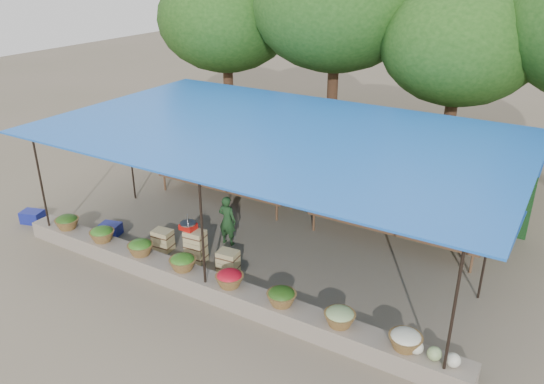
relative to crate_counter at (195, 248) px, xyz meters
The scene contains 16 objects.
ground 2.17m from the crate_counter, 58.22° to the left, with size 60.00×60.00×0.00m, color #69614D.
stone_curb 1.47m from the crate_counter, 39.34° to the right, with size 10.60×0.55×0.40m, color gray.
stall_canopy 3.23m from the crate_counter, 59.12° to the left, with size 10.80×6.60×2.82m.
produce_baskets 1.41m from the crate_counter, 41.96° to the right, with size 8.98×0.58×0.34m.
netting_backdrop 5.19m from the crate_counter, 77.20° to the left, with size 10.60×0.06×2.50m, color #19471F.
tree_row 9.20m from the crate_counter, 78.34° to the left, with size 16.51×5.50×7.12m.
fruit_table_left 3.47m from the crate_counter, 113.21° to the left, with size 4.21×0.95×0.93m.
fruit_table_right 4.84m from the crate_counter, 41.11° to the left, with size 4.21×0.95×0.93m.
crate_counter is the anchor object (origin of this frame).
weighing_scale 0.57m from the crate_counter, behind, with size 0.36×0.36×0.38m.
vendor_seated 1.10m from the crate_counter, 79.40° to the left, with size 0.46×0.30×1.26m, color #1C3E1D.
customer_left 4.19m from the crate_counter, 122.22° to the left, with size 0.75×0.58×1.54m, color slate.
customer_mid 5.12m from the crate_counter, 59.39° to the left, with size 1.19×0.69×1.85m, color slate.
customer_right 6.54m from the crate_counter, 35.60° to the left, with size 1.10×0.46×1.87m, color slate.
blue_crate_front 4.94m from the crate_counter, behind, with size 0.54×0.39×0.32m, color navy.
blue_crate_back 2.63m from the crate_counter, behind, with size 0.50×0.36×0.30m, color navy.
Camera 1 is at (5.83, -9.99, 6.44)m, focal length 35.00 mm.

